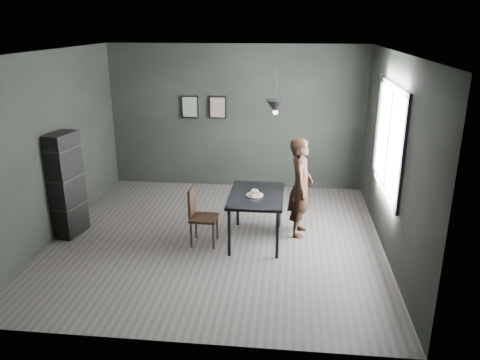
# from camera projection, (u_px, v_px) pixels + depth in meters

# --- Properties ---
(ground) EXTENTS (5.00, 5.00, 0.00)m
(ground) POSITION_uv_depth(u_px,v_px,m) (217.00, 238.00, 7.25)
(ground) COLOR #3B3633
(ground) RESTS_ON ground
(back_wall) EXTENTS (5.00, 0.10, 2.80)m
(back_wall) POSITION_uv_depth(u_px,v_px,m) (236.00, 118.00, 9.15)
(back_wall) COLOR black
(back_wall) RESTS_ON ground
(ceiling) EXTENTS (5.00, 5.00, 0.02)m
(ceiling) POSITION_uv_depth(u_px,v_px,m) (214.00, 52.00, 6.35)
(ceiling) COLOR silver
(ceiling) RESTS_ON ground
(window_assembly) EXTENTS (0.04, 1.96, 1.56)m
(window_assembly) POSITION_uv_depth(u_px,v_px,m) (389.00, 139.00, 6.67)
(window_assembly) COLOR white
(window_assembly) RESTS_ON ground
(cafe_table) EXTENTS (0.80, 1.20, 0.75)m
(cafe_table) POSITION_uv_depth(u_px,v_px,m) (256.00, 199.00, 6.98)
(cafe_table) COLOR black
(cafe_table) RESTS_ON ground
(white_plate) EXTENTS (0.23, 0.23, 0.01)m
(white_plate) POSITION_uv_depth(u_px,v_px,m) (255.00, 195.00, 6.89)
(white_plate) COLOR white
(white_plate) RESTS_ON cafe_table
(donut_pile) EXTENTS (0.20, 0.20, 0.09)m
(donut_pile) POSITION_uv_depth(u_px,v_px,m) (255.00, 193.00, 6.88)
(donut_pile) COLOR beige
(donut_pile) RESTS_ON white_plate
(woman) EXTENTS (0.42, 0.60, 1.55)m
(woman) POSITION_uv_depth(u_px,v_px,m) (301.00, 187.00, 7.17)
(woman) COLOR black
(woman) RESTS_ON ground
(wood_chair) EXTENTS (0.39, 0.39, 0.90)m
(wood_chair) POSITION_uv_depth(u_px,v_px,m) (199.00, 212.00, 6.93)
(wood_chair) COLOR black
(wood_chair) RESTS_ON ground
(shelf_unit) EXTENTS (0.39, 0.59, 1.63)m
(shelf_unit) POSITION_uv_depth(u_px,v_px,m) (66.00, 185.00, 7.16)
(shelf_unit) COLOR black
(shelf_unit) RESTS_ON ground
(pendant_lamp) EXTENTS (0.28, 0.28, 0.86)m
(pendant_lamp) POSITION_uv_depth(u_px,v_px,m) (276.00, 106.00, 6.60)
(pendant_lamp) COLOR black
(pendant_lamp) RESTS_ON ground
(framed_print_left) EXTENTS (0.34, 0.04, 0.44)m
(framed_print_left) POSITION_uv_depth(u_px,v_px,m) (190.00, 107.00, 9.15)
(framed_print_left) COLOR black
(framed_print_left) RESTS_ON ground
(framed_print_right) EXTENTS (0.34, 0.04, 0.44)m
(framed_print_right) POSITION_uv_depth(u_px,v_px,m) (218.00, 107.00, 9.10)
(framed_print_right) COLOR black
(framed_print_right) RESTS_ON ground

